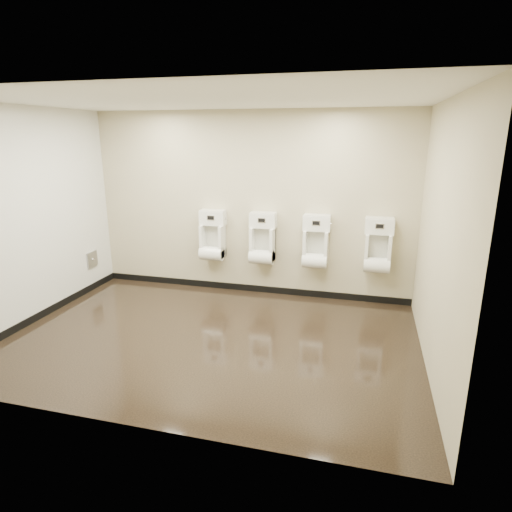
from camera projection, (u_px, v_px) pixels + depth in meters
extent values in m
cube|color=black|center=(212.00, 338.00, 5.32)|extent=(5.00, 3.50, 0.00)
cube|color=silver|center=(204.00, 99.00, 4.56)|extent=(5.00, 3.50, 0.00)
cube|color=#B9AF8B|center=(249.00, 205.00, 6.57)|extent=(5.00, 0.02, 2.80)
cube|color=#B9AF8B|center=(128.00, 273.00, 3.31)|extent=(5.00, 0.02, 2.80)
cube|color=#B9AF8B|center=(27.00, 218.00, 5.54)|extent=(0.02, 3.50, 2.80)
cube|color=#B9AF8B|center=(440.00, 241.00, 4.33)|extent=(0.02, 3.50, 2.80)
cube|color=silver|center=(28.00, 218.00, 5.54)|extent=(0.01, 3.50, 2.80)
cube|color=black|center=(249.00, 288.00, 6.92)|extent=(5.00, 0.02, 0.10)
cube|color=black|center=(42.00, 314.00, 5.91)|extent=(0.02, 3.50, 0.10)
cube|color=#9E9EA3|center=(92.00, 259.00, 6.90)|extent=(0.03, 0.25, 0.25)
cylinder|color=silver|center=(93.00, 259.00, 6.90)|extent=(0.02, 0.04, 0.04)
cube|color=white|center=(213.00, 241.00, 6.74)|extent=(0.36, 0.26, 0.51)
cube|color=silver|center=(215.00, 237.00, 6.81)|extent=(0.27, 0.01, 0.39)
cylinder|color=white|center=(212.00, 253.00, 6.72)|extent=(0.36, 0.22, 0.22)
cube|color=white|center=(213.00, 218.00, 6.67)|extent=(0.40, 0.19, 0.22)
cube|color=black|center=(211.00, 218.00, 6.57)|extent=(0.10, 0.01, 0.05)
cube|color=silver|center=(211.00, 218.00, 6.57)|extent=(0.12, 0.01, 0.07)
cylinder|color=silver|center=(225.00, 219.00, 6.62)|extent=(0.01, 0.03, 0.03)
cube|color=white|center=(263.00, 244.00, 6.54)|extent=(0.36, 0.26, 0.51)
cube|color=silver|center=(264.00, 241.00, 6.61)|extent=(0.27, 0.01, 0.39)
cylinder|color=white|center=(261.00, 257.00, 6.53)|extent=(0.36, 0.22, 0.22)
cube|color=white|center=(263.00, 220.00, 6.47)|extent=(0.40, 0.19, 0.22)
cube|color=black|center=(262.00, 220.00, 6.37)|extent=(0.10, 0.01, 0.05)
cube|color=silver|center=(262.00, 220.00, 6.38)|extent=(0.12, 0.01, 0.07)
cylinder|color=silver|center=(276.00, 221.00, 6.42)|extent=(0.01, 0.03, 0.03)
cube|color=white|center=(316.00, 248.00, 6.34)|extent=(0.36, 0.26, 0.51)
cube|color=silver|center=(316.00, 244.00, 6.41)|extent=(0.27, 0.01, 0.39)
cylinder|color=white|center=(315.00, 261.00, 6.33)|extent=(0.36, 0.22, 0.22)
cube|color=white|center=(317.00, 223.00, 6.28)|extent=(0.40, 0.19, 0.22)
cube|color=black|center=(316.00, 223.00, 6.18)|extent=(0.10, 0.01, 0.05)
cube|color=silver|center=(316.00, 223.00, 6.18)|extent=(0.12, 0.01, 0.07)
cylinder|color=silver|center=(331.00, 224.00, 6.23)|extent=(0.01, 0.03, 0.03)
cube|color=white|center=(378.00, 252.00, 6.13)|extent=(0.36, 0.26, 0.51)
cube|color=silver|center=(378.00, 248.00, 6.20)|extent=(0.27, 0.01, 0.39)
cylinder|color=white|center=(377.00, 265.00, 6.11)|extent=(0.36, 0.22, 0.22)
cube|color=white|center=(379.00, 226.00, 6.06)|extent=(0.40, 0.19, 0.22)
cube|color=black|center=(380.00, 226.00, 5.96)|extent=(0.10, 0.01, 0.05)
cube|color=silver|center=(380.00, 226.00, 5.96)|extent=(0.12, 0.01, 0.07)
cylinder|color=silver|center=(395.00, 227.00, 6.01)|extent=(0.01, 0.03, 0.03)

